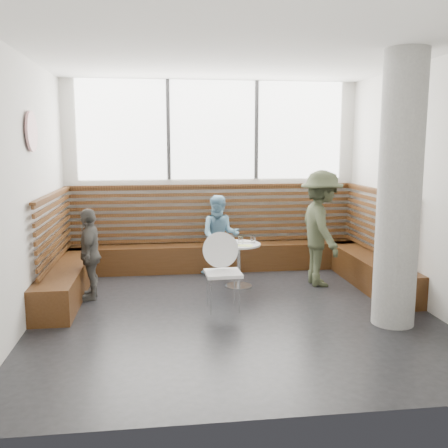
{
  "coord_description": "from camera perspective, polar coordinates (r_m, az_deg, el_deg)",
  "views": [
    {
      "loc": [
        -0.92,
        -6.07,
        2.15
      ],
      "look_at": [
        0.0,
        1.0,
        1.0
      ],
      "focal_mm": 40.0,
      "sensor_mm": 36.0,
      "label": 1
    }
  ],
  "objects": [
    {
      "name": "child_back",
      "position": [
        8.19,
        -0.47,
        -1.32
      ],
      "size": [
        0.72,
        0.6,
        1.32
      ],
      "primitive_type": "imported",
      "rotation": [
        0.0,
        0.0,
        -0.17
      ],
      "color": "#6EA1BF",
      "rests_on": "ground"
    },
    {
      "name": "plate_far",
      "position": [
        7.62,
        2.47,
        -1.99
      ],
      "size": [
        0.18,
        0.18,
        0.01
      ],
      "primitive_type": "cylinder",
      "color": "white",
      "rests_on": "cafe_table"
    },
    {
      "name": "child_left",
      "position": [
        7.18,
        -15.07,
        -3.32
      ],
      "size": [
        0.33,
        0.75,
        1.27
      ],
      "primitive_type": "imported",
      "rotation": [
        0.0,
        0.0,
        -1.54
      ],
      "color": "#504E48",
      "rests_on": "ground"
    },
    {
      "name": "concrete_column",
      "position": [
        6.15,
        19.41,
        3.51
      ],
      "size": [
        0.5,
        0.5,
        3.2
      ],
      "primitive_type": "cylinder",
      "color": "gray",
      "rests_on": "ground"
    },
    {
      "name": "booth",
      "position": [
        8.08,
        -0.71,
        -3.28
      ],
      "size": [
        5.0,
        2.5,
        1.44
      ],
      "color": "#3B210E",
      "rests_on": "ground"
    },
    {
      "name": "wall_art",
      "position": [
        6.65,
        -21.14,
        9.85
      ],
      "size": [
        0.03,
        0.5,
        0.5
      ],
      "primitive_type": "cylinder",
      "rotation": [
        0.0,
        1.57,
        0.0
      ],
      "color": "white",
      "rests_on": "room"
    },
    {
      "name": "adult_man",
      "position": [
        7.71,
        11.03,
        -0.49
      ],
      "size": [
        0.66,
        1.14,
        1.76
      ],
      "primitive_type": "imported",
      "rotation": [
        0.0,
        0.0,
        1.58
      ],
      "color": "#3A412B",
      "rests_on": "ground"
    },
    {
      "name": "room",
      "position": [
        6.16,
        1.2,
        4.05
      ],
      "size": [
        5.0,
        5.0,
        3.2
      ],
      "color": "silver",
      "rests_on": "ground"
    },
    {
      "name": "glass_right",
      "position": [
        7.55,
        3.35,
        -1.73
      ],
      "size": [
        0.07,
        0.07,
        0.11
      ],
      "primitive_type": "cylinder",
      "color": "white",
      "rests_on": "cafe_table"
    },
    {
      "name": "cafe_chair",
      "position": [
        6.54,
        -0.2,
        -4.66
      ],
      "size": [
        0.48,
        0.47,
        1.0
      ],
      "rotation": [
        0.0,
        0.0,
        0.04
      ],
      "color": "white",
      "rests_on": "ground"
    },
    {
      "name": "glass_mid",
      "position": [
        7.4,
        1.91,
        -1.91
      ],
      "size": [
        0.08,
        0.08,
        0.12
      ],
      "primitive_type": "cylinder",
      "color": "white",
      "rests_on": "cafe_table"
    },
    {
      "name": "glass_left",
      "position": [
        7.4,
        0.36,
        -1.9
      ],
      "size": [
        0.08,
        0.08,
        0.12
      ],
      "primitive_type": "cylinder",
      "color": "white",
      "rests_on": "cafe_table"
    },
    {
      "name": "cafe_table",
      "position": [
        7.52,
        1.69,
        -3.66
      ],
      "size": [
        0.65,
        0.65,
        0.67
      ],
      "color": "silver",
      "rests_on": "ground"
    },
    {
      "name": "menu_card",
      "position": [
        7.33,
        2.44,
        -2.46
      ],
      "size": [
        0.25,
        0.21,
        0.0
      ],
      "primitive_type": "cube",
      "rotation": [
        0.0,
        0.0,
        -0.31
      ],
      "color": "#A5C64C",
      "rests_on": "cafe_table"
    },
    {
      "name": "plate_near",
      "position": [
        7.51,
        0.47,
        -2.14
      ],
      "size": [
        0.19,
        0.19,
        0.01
      ],
      "primitive_type": "cylinder",
      "color": "white",
      "rests_on": "cafe_table"
    }
  ]
}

